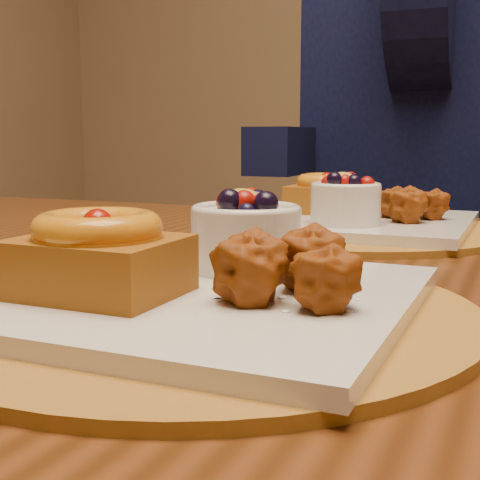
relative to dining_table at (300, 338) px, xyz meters
The scene contains 5 objects.
dining_table is the anchor object (origin of this frame).
place_setting_near 0.24m from the dining_table, 90.62° to the right, with size 0.38×0.38×0.08m.
place_setting_far 0.24m from the dining_table, 90.57° to the left, with size 0.38×0.38×0.08m.
chair_far 0.80m from the dining_table, 85.06° to the left, with size 0.50×0.50×1.02m.
diner 0.82m from the dining_table, 89.19° to the left, with size 0.57×0.53×0.93m.
Camera 1 is at (0.10, -0.58, 0.88)m, focal length 50.00 mm.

